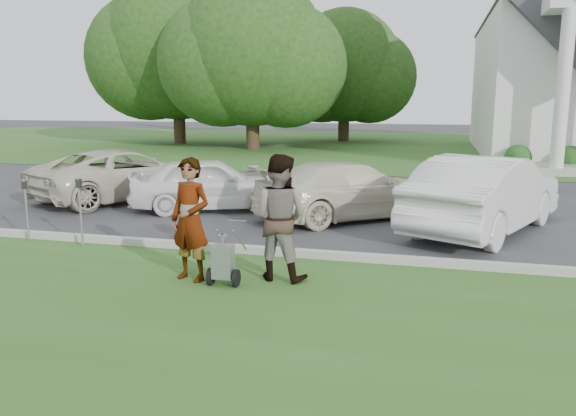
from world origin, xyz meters
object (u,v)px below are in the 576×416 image
at_px(tree_left, 252,58).
at_px(tree_far, 177,54).
at_px(person_left, 190,221).
at_px(car_d, 485,194).
at_px(tree_back, 344,71).
at_px(car_a, 124,174).
at_px(parking_meter_far, 26,203).
at_px(car_b, 210,184).
at_px(person_right, 279,218).
at_px(car_c, 350,190).
at_px(parking_meter_near, 80,204).
at_px(striping_cart, 223,262).

distance_m(tree_left, tree_far, 6.73).
height_order(person_left, car_d, person_left).
height_order(tree_back, car_d, tree_back).
height_order(tree_back, car_a, tree_back).
distance_m(parking_meter_far, car_b, 4.61).
xyz_separation_m(tree_back, person_right, (3.88, -30.73, -3.74)).
bearing_deg(car_c, car_d, -143.95).
relative_size(tree_left, person_right, 5.40).
distance_m(car_b, car_c, 3.60).
distance_m(tree_left, car_c, 20.10).
distance_m(person_left, car_a, 8.04).
bearing_deg(person_right, person_left, 23.46).
xyz_separation_m(tree_far, parking_meter_near, (9.74, -24.84, -4.84)).
relative_size(tree_far, parking_meter_far, 9.32).
bearing_deg(tree_left, parking_meter_far, -83.63).
xyz_separation_m(tree_left, car_d, (11.27, -18.45, -4.29)).
distance_m(person_left, person_right, 1.36).
height_order(parking_meter_far, car_a, car_a).
distance_m(tree_left, car_d, 22.04).
height_order(person_left, parking_meter_near, person_left).
relative_size(tree_left, parking_meter_near, 7.84).
xyz_separation_m(person_right, car_d, (3.38, 4.28, -0.16)).
relative_size(tree_left, person_left, 5.54).
distance_m(tree_left, person_right, 24.40).
bearing_deg(tree_far, tree_back, 26.56).
bearing_deg(person_left, tree_left, 120.83).
height_order(car_a, car_d, car_d).
distance_m(car_c, car_d, 3.08).
distance_m(tree_far, tree_back, 11.22).
height_order(parking_meter_near, car_a, car_a).
bearing_deg(car_b, person_right, -169.57).
height_order(parking_meter_near, parking_meter_far, parking_meter_near).
distance_m(tree_left, person_left, 24.40).
bearing_deg(striping_cart, parking_meter_near, 155.23).
bearing_deg(tree_left, car_c, -65.08).
bearing_deg(tree_back, tree_far, -153.44).
distance_m(parking_meter_near, car_a, 5.48).
distance_m(striping_cart, car_b, 6.13).
bearing_deg(tree_left, car_a, -84.35).
distance_m(striping_cart, person_right, 1.09).
bearing_deg(car_b, striping_cart, -178.00).
bearing_deg(tree_far, parking_meter_near, -68.59).
height_order(tree_far, parking_meter_near, tree_far).
height_order(tree_left, tree_back, tree_left).
bearing_deg(car_a, tree_back, -68.58).
distance_m(person_right, car_a, 8.62).
distance_m(parking_meter_far, car_a, 4.99).
bearing_deg(car_c, tree_far, -6.92).
relative_size(striping_cart, parking_meter_far, 0.75).
xyz_separation_m(car_b, car_d, (6.61, -0.77, 0.13)).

